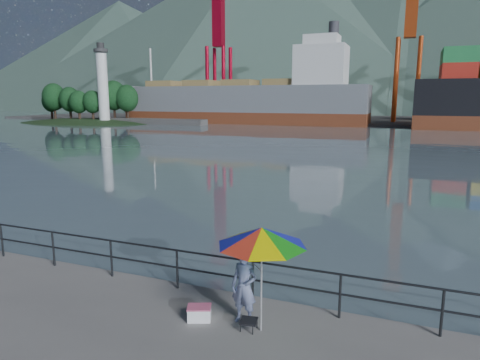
% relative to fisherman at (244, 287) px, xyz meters
% --- Properties ---
extents(harbor_water, '(500.00, 280.00, 0.00)m').
position_rel_fisherman_xyz_m(harbor_water, '(-3.14, 129.23, -0.81)').
color(harbor_water, slate).
rests_on(harbor_water, ground).
extents(far_dock, '(200.00, 40.00, 0.40)m').
position_rel_fisherman_xyz_m(far_dock, '(6.86, 92.23, -0.81)').
color(far_dock, '#514F4C').
rests_on(far_dock, ground).
extents(guardrail, '(22.00, 0.06, 1.03)m').
position_rel_fisherman_xyz_m(guardrail, '(-3.14, 0.93, -0.28)').
color(guardrail, '#2D3033').
rests_on(guardrail, ground).
extents(lighthouse_islet, '(48.00, 26.40, 19.20)m').
position_rel_fisherman_xyz_m(lighthouse_islet, '(-58.11, 61.22, -0.54)').
color(lighthouse_islet, '#263F1E').
rests_on(lighthouse_islet, ground).
extents(fisherman, '(0.64, 0.46, 1.61)m').
position_rel_fisherman_xyz_m(fisherman, '(0.00, 0.00, 0.00)').
color(fisherman, navy).
rests_on(fisherman, ground).
extents(beach_umbrella, '(1.90, 1.90, 2.21)m').
position_rel_fisherman_xyz_m(beach_umbrella, '(0.44, -0.19, 1.21)').
color(beach_umbrella, white).
rests_on(beach_umbrella, ground).
extents(folding_stool, '(0.39, 0.39, 0.22)m').
position_rel_fisherman_xyz_m(folding_stool, '(0.20, -0.26, -0.69)').
color(folding_stool, black).
rests_on(folding_stool, ground).
extents(cooler_bag, '(0.58, 0.49, 0.28)m').
position_rel_fisherman_xyz_m(cooler_bag, '(-0.93, -0.27, -0.66)').
color(cooler_bag, white).
rests_on(cooler_bag, ground).
extents(fishing_rod, '(0.08, 1.63, 1.15)m').
position_rel_fisherman_xyz_m(fishing_rod, '(-0.19, 1.08, -0.81)').
color(fishing_rod, black).
rests_on(fishing_rod, ground).
extents(bulk_carrier, '(49.05, 8.49, 14.50)m').
position_rel_fisherman_xyz_m(bulk_carrier, '(-26.45, 72.21, 3.36)').
color(bulk_carrier, brown).
rests_on(bulk_carrier, ground).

